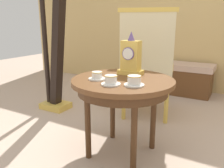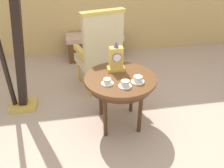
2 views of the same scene
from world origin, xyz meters
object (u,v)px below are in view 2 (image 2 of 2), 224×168
(side_table, at_px, (120,83))
(window_bench, at_px, (95,46))
(teacup_right, at_px, (125,84))
(teacup_center, at_px, (138,80))
(mantel_clock, at_px, (116,59))
(armchair, at_px, (100,50))
(teacup_left, at_px, (107,82))
(harp, at_px, (14,54))

(side_table, bearing_deg, window_bench, 92.07)
(side_table, distance_m, teacup_right, 0.21)
(teacup_center, xyz_separation_m, mantel_clock, (-0.17, 0.29, 0.10))
(armchair, bearing_deg, teacup_right, -82.84)
(teacup_left, xyz_separation_m, teacup_right, (0.16, -0.08, 0.00))
(teacup_center, xyz_separation_m, armchair, (-0.26, 0.91, -0.05))
(armchair, bearing_deg, teacup_center, -73.79)
(teacup_left, distance_m, teacup_right, 0.18)
(armchair, bearing_deg, mantel_clock, -80.86)
(mantel_clock, distance_m, window_bench, 1.77)
(teacup_left, bearing_deg, mantel_clock, 63.06)
(side_table, height_order, window_bench, side_table)
(teacup_left, height_order, teacup_center, teacup_center)
(side_table, xyz_separation_m, mantel_clock, (-0.01, 0.16, 0.21))
(side_table, height_order, armchair, armchair)
(teacup_left, height_order, armchair, armchair)
(harp, bearing_deg, window_bench, 52.70)
(mantel_clock, bearing_deg, teacup_right, -86.33)
(teacup_right, height_order, teacup_center, teacup_center)
(teacup_left, bearing_deg, side_table, 36.23)
(teacup_left, distance_m, window_bench, 2.01)
(armchair, xyz_separation_m, window_bench, (0.04, 1.08, -0.37))
(mantel_clock, bearing_deg, side_table, -86.23)
(mantel_clock, height_order, harp, harp)
(teacup_left, distance_m, teacup_center, 0.31)
(teacup_center, bearing_deg, harp, 154.01)
(mantel_clock, xyz_separation_m, window_bench, (-0.06, 1.69, -0.52))
(side_table, relative_size, teacup_left, 5.99)
(teacup_center, bearing_deg, teacup_left, 175.94)
(side_table, distance_m, harp, 1.23)
(teacup_right, xyz_separation_m, teacup_center, (0.14, 0.06, 0.00))
(teacup_left, relative_size, armchair, 0.11)
(teacup_right, height_order, harp, harp)
(side_table, distance_m, window_bench, 1.89)
(side_table, height_order, teacup_center, teacup_center)
(teacup_right, bearing_deg, harp, 148.98)
(side_table, relative_size, armchair, 0.67)
(mantel_clock, bearing_deg, teacup_center, -60.67)
(mantel_clock, height_order, window_bench, mantel_clock)
(teacup_right, relative_size, window_bench, 0.13)
(teacup_left, xyz_separation_m, harp, (-0.96, 0.60, 0.11))
(mantel_clock, distance_m, harp, 1.15)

